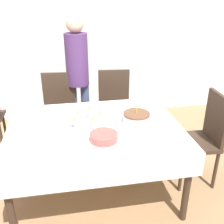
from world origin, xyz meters
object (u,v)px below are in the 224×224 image
dining_chair_far_left (59,109)px  plate_stack_dessert (102,126)px  birthday_cake (136,118)px  person_standing (77,69)px  champagne_tray (87,118)px  plate_stack_main (104,137)px  dining_chair_far_right (114,105)px  dining_chair_right_end (203,135)px

dining_chair_far_left → plate_stack_dessert: dining_chair_far_left is taller
dining_chair_far_left → birthday_cake: bearing=-50.8°
person_standing → dining_chair_far_left: bearing=-150.2°
champagne_tray → person_standing: person_standing is taller
birthday_cake → plate_stack_dessert: 0.34m
champagne_tray → plate_stack_main: champagne_tray is taller
dining_chair_far_right → champagne_tray: dining_chair_far_right is taller
champagne_tray → person_standing: size_ratio=0.23×
dining_chair_far_right → champagne_tray: bearing=-115.8°
dining_chair_right_end → plate_stack_main: bearing=-166.4°
champagne_tray → plate_stack_main: (0.11, -0.31, -0.04)m
dining_chair_far_right → birthday_cake: size_ratio=3.86×
dining_chair_far_left → dining_chair_right_end: same height
person_standing → birthday_cake: bearing=-65.3°
plate_stack_main → champagne_tray: bearing=109.8°
dining_chair_far_left → person_standing: 0.54m
plate_stack_dessert → person_standing: bearing=97.7°
plate_stack_dessert → dining_chair_far_right: bearing=72.8°
dining_chair_right_end → plate_stack_main: size_ratio=4.11×
person_standing → plate_stack_dessert: bearing=-82.3°
dining_chair_far_right → birthday_cake: 0.94m
champagne_tray → person_standing: bearing=91.3°
person_standing → plate_stack_main: bearing=-84.2°
person_standing → dining_chair_right_end: bearing=-41.7°
dining_chair_far_left → champagne_tray: bearing=-72.2°
birthday_cake → person_standing: size_ratio=0.15×
champagne_tray → birthday_cake: bearing=-4.6°
plate_stack_dessert → birthday_cake: bearing=7.4°
dining_chair_far_right → plate_stack_dessert: bearing=-107.2°
dining_chair_far_right → dining_chair_right_end: (0.75, -0.92, 0.00)m
dining_chair_far_right → dining_chair_far_left: bearing=180.0°
dining_chair_far_left → dining_chair_right_end: (1.46, -0.92, 0.00)m
dining_chair_far_left → plate_stack_dessert: (0.41, -0.95, 0.21)m
dining_chair_far_left → birthday_cake: size_ratio=3.86×
champagne_tray → plate_stack_main: size_ratio=1.58×
plate_stack_main → person_standing: bearing=95.8°
dining_chair_far_right → champagne_tray: (-0.42, -0.87, 0.26)m
dining_chair_far_right → dining_chair_right_end: 1.19m
dining_chair_far_right → person_standing: 0.65m
dining_chair_right_end → plate_stack_main: dining_chair_right_end is taller
plate_stack_dessert → person_standing: (-0.15, 1.10, 0.24)m
birthday_cake → plate_stack_main: size_ratio=1.06×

